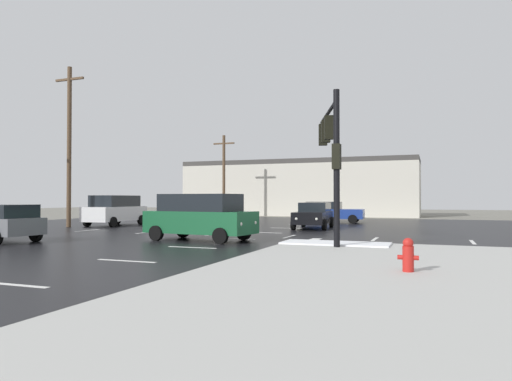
% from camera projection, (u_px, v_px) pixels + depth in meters
% --- Properties ---
extents(ground_plane, '(120.00, 120.00, 0.00)m').
position_uv_depth(ground_plane, '(251.00, 236.00, 23.01)').
color(ground_plane, slate).
extents(road_asphalt, '(44.00, 44.00, 0.02)m').
position_uv_depth(road_asphalt, '(251.00, 236.00, 23.01)').
color(road_asphalt, black).
rests_on(road_asphalt, ground_plane).
extents(snow_strip_curbside, '(4.00, 1.60, 0.06)m').
position_uv_depth(snow_strip_curbside, '(335.00, 243.00, 17.50)').
color(snow_strip_curbside, white).
rests_on(snow_strip_curbside, sidewalk_corner).
extents(lane_markings, '(36.15, 36.15, 0.01)m').
position_uv_depth(lane_markings, '(264.00, 238.00, 21.29)').
color(lane_markings, silver).
rests_on(lane_markings, road_asphalt).
extents(traffic_signal_mast, '(1.75, 4.72, 5.59)m').
position_uv_depth(traffic_signal_mast, '(331.00, 143.00, 18.10)').
color(traffic_signal_mast, black).
rests_on(traffic_signal_mast, sidewalk_corner).
extents(fire_hydrant, '(0.48, 0.26, 0.79)m').
position_uv_depth(fire_hydrant, '(408.00, 255.00, 10.92)').
color(fire_hydrant, red).
rests_on(fire_hydrant, sidewalk_corner).
extents(strip_building_background, '(25.11, 8.00, 5.96)m').
position_uv_depth(strip_building_background, '(300.00, 188.00, 51.55)').
color(strip_building_background, beige).
rests_on(strip_building_background, ground_plane).
extents(suv_green, '(4.99, 2.60, 2.03)m').
position_uv_depth(suv_green, '(200.00, 216.00, 20.31)').
color(suv_green, '#195933').
rests_on(suv_green, road_asphalt).
extents(sedan_blue, '(4.61, 2.21, 1.58)m').
position_uv_depth(sedan_blue, '(331.00, 212.00, 34.88)').
color(sedan_blue, navy).
rests_on(sedan_blue, road_asphalt).
extents(sedan_black, '(2.26, 4.63, 1.58)m').
position_uv_depth(sedan_black, '(314.00, 215.00, 28.44)').
color(sedan_black, black).
rests_on(sedan_black, road_asphalt).
extents(suv_white, '(2.34, 4.90, 2.03)m').
position_uv_depth(suv_white, '(115.00, 210.00, 31.40)').
color(suv_white, white).
rests_on(suv_white, road_asphalt).
extents(utility_pole_far, '(2.20, 0.28, 10.34)m').
position_uv_depth(utility_pole_far, '(69.00, 143.00, 29.93)').
color(utility_pole_far, brown).
rests_on(utility_pole_far, ground_plane).
extents(utility_pole_distant, '(2.20, 0.28, 8.01)m').
position_uv_depth(utility_pole_distant, '(224.00, 174.00, 45.32)').
color(utility_pole_distant, brown).
rests_on(utility_pole_distant, ground_plane).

